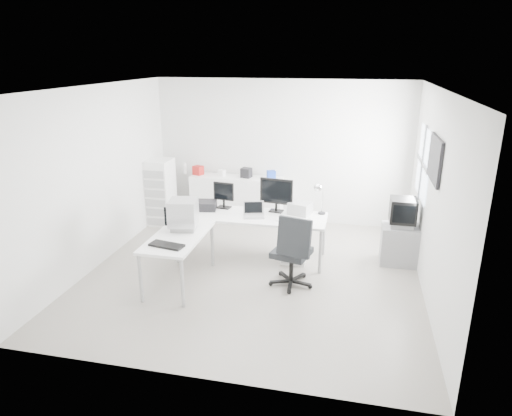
% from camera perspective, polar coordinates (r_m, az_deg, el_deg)
% --- Properties ---
extents(floor, '(5.00, 5.00, 0.01)m').
position_cam_1_polar(floor, '(7.17, -0.35, -8.10)').
color(floor, '#B2ACA0').
rests_on(floor, ground).
extents(ceiling, '(5.00, 5.00, 0.01)m').
position_cam_1_polar(ceiling, '(6.42, -0.40, 14.84)').
color(ceiling, white).
rests_on(ceiling, back_wall).
extents(back_wall, '(5.00, 0.02, 2.80)m').
position_cam_1_polar(back_wall, '(9.04, 3.17, 6.96)').
color(back_wall, silver).
rests_on(back_wall, floor).
extents(left_wall, '(0.02, 5.00, 2.80)m').
position_cam_1_polar(left_wall, '(7.60, -19.13, 3.69)').
color(left_wall, silver).
rests_on(left_wall, floor).
extents(right_wall, '(0.02, 5.00, 2.80)m').
position_cam_1_polar(right_wall, '(6.59, 21.34, 1.25)').
color(right_wall, silver).
rests_on(right_wall, floor).
extents(window, '(0.02, 1.20, 1.10)m').
position_cam_1_polar(window, '(7.69, 20.15, 5.29)').
color(window, white).
rests_on(window, right_wall).
extents(wall_picture, '(0.04, 0.90, 0.60)m').
position_cam_1_polar(wall_picture, '(6.56, 21.47, 5.69)').
color(wall_picture, black).
rests_on(wall_picture, right_wall).
extents(main_desk, '(2.40, 0.80, 0.75)m').
position_cam_1_polar(main_desk, '(7.55, -0.47, -3.55)').
color(main_desk, white).
rests_on(main_desk, floor).
extents(side_desk, '(0.70, 1.40, 0.75)m').
position_cam_1_polar(side_desk, '(6.83, -9.58, -6.32)').
color(side_desk, white).
rests_on(side_desk, floor).
extents(drawer_pedestal, '(0.40, 0.50, 0.60)m').
position_cam_1_polar(drawer_pedestal, '(7.51, 4.85, -4.36)').
color(drawer_pedestal, white).
rests_on(drawer_pedestal, floor).
extents(inkjet_printer, '(0.45, 0.38, 0.14)m').
position_cam_1_polar(inkjet_printer, '(7.71, -6.48, 0.34)').
color(inkjet_printer, black).
rests_on(inkjet_printer, main_desk).
extents(lcd_monitor_small, '(0.38, 0.25, 0.45)m').
position_cam_1_polar(lcd_monitor_small, '(7.71, -4.06, 1.61)').
color(lcd_monitor_small, black).
rests_on(lcd_monitor_small, main_desk).
extents(lcd_monitor_large, '(0.58, 0.30, 0.58)m').
position_cam_1_polar(lcd_monitor_large, '(7.49, 2.56, 1.65)').
color(lcd_monitor_large, black).
rests_on(lcd_monitor_large, main_desk).
extents(laptop, '(0.38, 0.38, 0.20)m').
position_cam_1_polar(laptop, '(7.28, -0.27, -0.39)').
color(laptop, '#B7B7BA').
rests_on(laptop, main_desk).
extents(white_keyboard, '(0.46, 0.15, 0.02)m').
position_cam_1_polar(white_keyboard, '(7.16, 4.33, -1.56)').
color(white_keyboard, white).
rests_on(white_keyboard, main_desk).
extents(white_mouse, '(0.06, 0.06, 0.06)m').
position_cam_1_polar(white_mouse, '(7.17, 6.76, -1.46)').
color(white_mouse, white).
rests_on(white_mouse, main_desk).
extents(laser_printer, '(0.41, 0.38, 0.19)m').
position_cam_1_polar(laser_printer, '(7.47, 5.52, -0.03)').
color(laser_printer, '#9D9D9D').
rests_on(laser_printer, main_desk).
extents(desk_lamp, '(0.19, 0.19, 0.52)m').
position_cam_1_polar(desk_lamp, '(7.46, 8.30, 1.16)').
color(desk_lamp, silver).
rests_on(desk_lamp, main_desk).
extents(crt_monitor, '(0.41, 0.41, 0.41)m').
position_cam_1_polar(crt_monitor, '(6.82, -9.07, -1.04)').
color(crt_monitor, '#B7B7BA').
rests_on(crt_monitor, side_desk).
extents(black_keyboard, '(0.51, 0.28, 0.03)m').
position_cam_1_polar(black_keyboard, '(6.33, -11.10, -4.58)').
color(black_keyboard, black).
rests_on(black_keyboard, side_desk).
extents(office_chair, '(0.79, 0.79, 1.13)m').
position_cam_1_polar(office_chair, '(6.62, 4.49, -5.14)').
color(office_chair, '#232627').
rests_on(office_chair, floor).
extents(tv_cabinet, '(0.58, 0.47, 0.63)m').
position_cam_1_polar(tv_cabinet, '(7.73, 17.47, -4.39)').
color(tv_cabinet, gray).
rests_on(tv_cabinet, floor).
extents(crt_tv, '(0.50, 0.48, 0.45)m').
position_cam_1_polar(crt_tv, '(7.54, 17.86, -0.60)').
color(crt_tv, black).
rests_on(crt_tv, tv_cabinet).
extents(sideboard, '(1.84, 0.46, 0.92)m').
position_cam_1_polar(sideboard, '(9.21, -2.41, 1.14)').
color(sideboard, white).
rests_on(sideboard, floor).
extents(clutter_box_a, '(0.22, 0.21, 0.18)m').
position_cam_1_polar(clutter_box_a, '(9.29, -7.25, 4.69)').
color(clutter_box_a, '#AD1B18').
rests_on(clutter_box_a, sideboard).
extents(clutter_box_b, '(0.16, 0.15, 0.13)m').
position_cam_1_polar(clutter_box_b, '(9.14, -4.28, 4.40)').
color(clutter_box_b, white).
rests_on(clutter_box_b, sideboard).
extents(clutter_box_c, '(0.22, 0.21, 0.19)m').
position_cam_1_polar(clutter_box_c, '(9.01, -1.22, 4.43)').
color(clutter_box_c, black).
rests_on(clutter_box_c, sideboard).
extents(clutter_box_d, '(0.20, 0.19, 0.16)m').
position_cam_1_polar(clutter_box_d, '(8.91, 1.91, 4.17)').
color(clutter_box_d, '#193DB2').
rests_on(clutter_box_d, sideboard).
extents(clutter_bottle, '(0.07, 0.07, 0.22)m').
position_cam_1_polar(clutter_bottle, '(9.42, -8.90, 4.94)').
color(clutter_bottle, white).
rests_on(clutter_bottle, sideboard).
extents(filing_cabinet, '(0.45, 0.54, 1.30)m').
position_cam_1_polar(filing_cabinet, '(9.21, -11.81, 1.98)').
color(filing_cabinet, white).
rests_on(filing_cabinet, floor).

